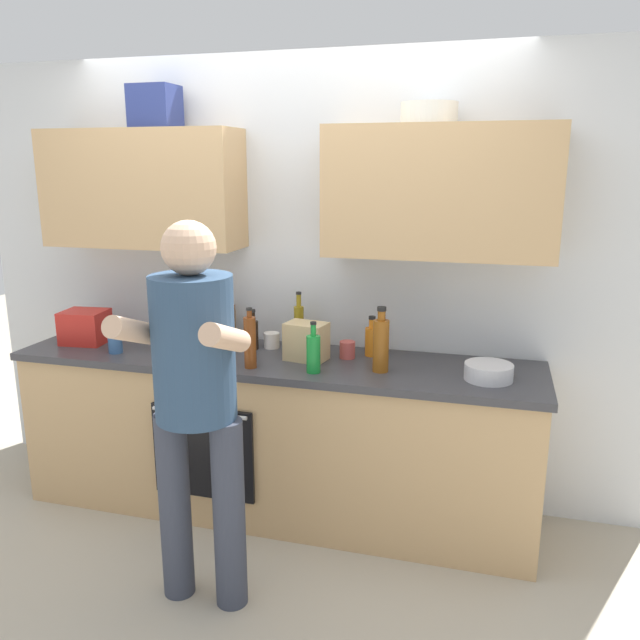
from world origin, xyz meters
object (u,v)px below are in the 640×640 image
at_px(bottle_oil, 299,325).
at_px(grocery_bag_crisps, 85,327).
at_px(bottle_soy, 253,333).
at_px(mixing_bowl, 489,372).
at_px(grocery_bag_bread, 306,341).
at_px(bottle_soda, 313,353).
at_px(bottle_vinegar, 250,342).
at_px(person_standing, 195,388).
at_px(grocery_bag_rice, 178,332).
at_px(bottle_juice, 372,340).
at_px(cup_ceramic, 347,350).
at_px(cup_coffee, 272,340).
at_px(bottle_syrup, 381,344).
at_px(cup_tea, 115,344).
at_px(bottle_hotsauce, 184,337).
at_px(knife_block, 223,325).

height_order(bottle_oil, grocery_bag_crisps, bottle_oil).
distance_m(bottle_soy, mixing_bowl, 1.30).
bearing_deg(grocery_bag_bread, bottle_soda, -63.89).
bearing_deg(grocery_bag_crisps, bottle_vinegar, -9.27).
relative_size(person_standing, grocery_bag_bread, 8.04).
relative_size(person_standing, grocery_bag_crisps, 7.03).
distance_m(grocery_bag_crisps, grocery_bag_rice, 0.59).
bearing_deg(bottle_juice, cup_ceramic, -145.76).
height_order(bottle_juice, grocery_bag_bread, bottle_juice).
distance_m(bottle_vinegar, cup_coffee, 0.38).
height_order(bottle_soy, grocery_bag_crisps, bottle_soy).
height_order(cup_ceramic, grocery_bag_crisps, grocery_bag_crisps).
distance_m(bottle_syrup, cup_tea, 1.47).
bearing_deg(mixing_bowl, bottle_hotsauce, -175.40).
height_order(knife_block, grocery_bag_bread, knife_block).
distance_m(bottle_soy, grocery_bag_bread, 0.36).
xyz_separation_m(cup_ceramic, knife_block, (-0.75, 0.07, 0.07)).
bearing_deg(knife_block, mixing_bowl, -8.94).
bearing_deg(grocery_bag_rice, bottle_syrup, -4.02).
distance_m(bottle_hotsauce, grocery_bag_rice, 0.24).
distance_m(cup_ceramic, mixing_bowl, 0.75).
bearing_deg(mixing_bowl, grocery_bag_bread, 175.42).
bearing_deg(bottle_soy, knife_block, 166.24).
height_order(grocery_bag_bread, grocery_bag_rice, grocery_bag_rice).
height_order(bottle_oil, grocery_bag_rice, bottle_oil).
distance_m(cup_coffee, cup_ceramic, 0.46).
bearing_deg(bottle_vinegar, bottle_soy, 109.12).
distance_m(bottle_oil, bottle_juice, 0.43).
height_order(bottle_syrup, mixing_bowl, bottle_syrup).
bearing_deg(grocery_bag_bread, bottle_oil, 117.37).
xyz_separation_m(bottle_hotsauce, bottle_soda, (0.70, 0.01, -0.03)).
relative_size(bottle_hotsauce, bottle_vinegar, 1.01).
xyz_separation_m(person_standing, bottle_soda, (0.33, 0.63, -0.00)).
height_order(knife_block, grocery_bag_crisps, knife_block).
bearing_deg(cup_tea, bottle_juice, 13.44).
xyz_separation_m(bottle_syrup, cup_coffee, (-0.67, 0.25, -0.10)).
height_order(bottle_syrup, cup_coffee, bottle_syrup).
xyz_separation_m(bottle_vinegar, knife_block, (-0.31, 0.37, -0.03)).
relative_size(cup_coffee, grocery_bag_rice, 0.35).
distance_m(bottle_juice, knife_block, 0.87).
distance_m(cup_coffee, grocery_bag_rice, 0.52).
xyz_separation_m(cup_ceramic, grocery_bag_crisps, (-1.53, -0.12, 0.05)).
relative_size(bottle_oil, grocery_bag_crisps, 1.33).
bearing_deg(bottle_juice, bottle_hotsauce, -158.48).
xyz_separation_m(bottle_vinegar, bottle_soda, (0.33, 0.01, -0.04)).
height_order(bottle_hotsauce, grocery_bag_crisps, bottle_hotsauce).
bearing_deg(cup_coffee, grocery_bag_crisps, -169.95).
distance_m(bottle_juice, cup_tea, 1.41).
height_order(bottle_soy, mixing_bowl, bottle_soy).
distance_m(bottle_soy, grocery_bag_rice, 0.42).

